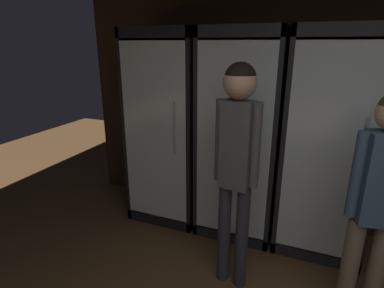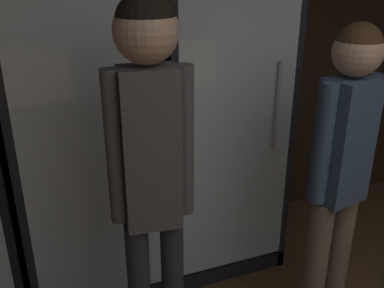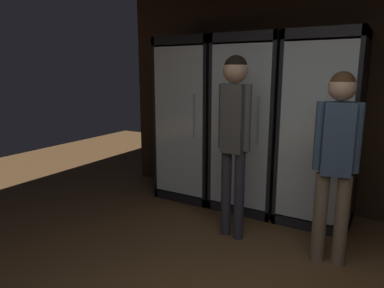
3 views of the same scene
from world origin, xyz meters
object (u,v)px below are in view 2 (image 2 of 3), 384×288
(cooler_left, at_px, (81,128))
(shopper_near, at_px, (151,158))
(shopper_far, at_px, (342,162))
(cooler_center, at_px, (210,112))

(cooler_left, bearing_deg, shopper_near, -79.55)
(shopper_near, xyz_separation_m, shopper_far, (0.90, -0.02, -0.16))
(shopper_near, bearing_deg, cooler_center, 53.77)
(shopper_near, bearing_deg, cooler_left, 100.45)
(cooler_center, distance_m, shopper_near, 1.06)
(shopper_near, bearing_deg, shopper_far, -1.21)
(shopper_near, distance_m, shopper_far, 0.92)
(cooler_left, xyz_separation_m, shopper_far, (1.06, -0.86, -0.01))
(cooler_left, xyz_separation_m, cooler_center, (0.77, 0.00, 0.00))
(cooler_center, bearing_deg, shopper_far, -71.92)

